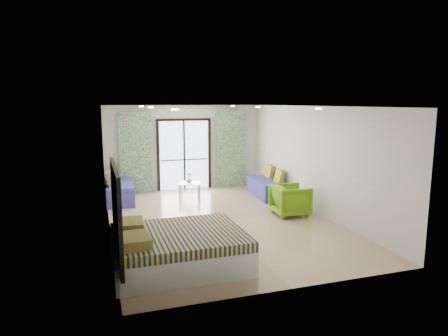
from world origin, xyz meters
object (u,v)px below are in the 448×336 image
object	(u,v)px
daybed_right	(267,187)
armchair	(291,199)
daybed_left	(120,190)
bed	(177,248)
coffee_table	(190,184)

from	to	relation	value
daybed_right	armchair	xyz separation A→B (m)	(-0.28, -2.07, 0.15)
daybed_left	daybed_right	xyz separation A→B (m)	(4.23, -0.80, -0.02)
bed	coffee_table	world-z (taller)	bed
daybed_right	armchair	world-z (taller)	daybed_right
daybed_left	bed	bearing A→B (deg)	-79.67
bed	armchair	distance (m)	3.99
daybed_left	coffee_table	distance (m)	2.03
coffee_table	daybed_right	bearing A→B (deg)	-16.87
daybed_right	coffee_table	bearing A→B (deg)	167.82
daybed_right	coffee_table	distance (m)	2.31
daybed_left	daybed_right	size ratio (longest dim) A/B	1.06
coffee_table	armchair	bearing A→B (deg)	-54.91
daybed_right	coffee_table	xyz separation A→B (m)	(-2.21, 0.67, 0.10)
bed	daybed_left	world-z (taller)	daybed_left
daybed_right	coffee_table	world-z (taller)	daybed_right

